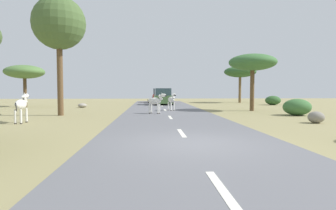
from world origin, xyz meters
TOP-DOWN VIEW (x-y plane):
  - ground_plane at (0.00, 0.00)m, footprint 90.00×90.00m
  - road at (-0.12, 0.00)m, footprint 6.00×64.00m
  - lane_markings at (-0.12, -1.00)m, footprint 0.16×56.00m
  - zebra_0 at (0.35, 13.45)m, footprint 0.64×1.41m
  - zebra_1 at (-0.92, 10.70)m, footprint 1.34×0.93m
  - zebra_2 at (-7.57, 6.08)m, footprint 0.45×1.59m
  - car_0 at (-0.06, 28.05)m, footprint 2.06×4.36m
  - car_1 at (0.05, 22.38)m, footprint 2.09×4.37m
  - tree_0 at (6.61, 13.45)m, footprint 3.63×3.63m
  - tree_1 at (10.06, 27.47)m, footprint 4.00×4.00m
  - tree_2 at (-6.96, 10.23)m, footprint 3.30×3.30m
  - tree_3 at (-13.20, 19.84)m, footprint 3.65×3.65m
  - bush_1 at (11.90, 21.78)m, footprint 1.64×1.48m
  - bush_3 at (8.07, 9.35)m, footprint 1.76×1.58m
  - rock_0 at (6.84, 5.15)m, footprint 0.79×0.70m
  - rock_1 at (-7.47, 18.30)m, footprint 0.79×0.76m

SIDE VIEW (x-z plane):
  - ground_plane at x=0.00m, z-range 0.00..0.00m
  - road at x=-0.12m, z-range 0.00..0.05m
  - lane_markings at x=-0.12m, z-range 0.05..0.06m
  - rock_1 at x=-7.47m, z-range 0.00..0.40m
  - rock_0 at x=6.84m, z-range 0.00..0.58m
  - bush_1 at x=11.90m, z-range 0.00..0.98m
  - bush_3 at x=8.07m, z-range 0.00..1.06m
  - car_0 at x=-0.06m, z-range -0.02..1.72m
  - car_1 at x=0.05m, z-range -0.02..1.72m
  - zebra_0 at x=0.35m, z-range 0.18..1.54m
  - zebra_1 at x=-0.92m, z-range 0.18..1.56m
  - zebra_2 at x=-7.57m, z-range 0.14..1.64m
  - tree_3 at x=-13.20m, z-range 1.32..5.29m
  - tree_0 at x=6.61m, z-range 1.51..5.89m
  - tree_1 at x=10.06m, z-range 1.57..6.17m
  - tree_2 at x=-6.96m, z-range 2.02..9.48m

